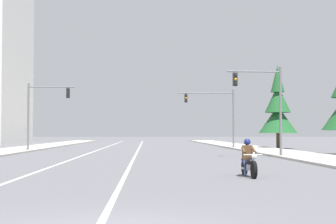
# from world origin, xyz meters

# --- Properties ---
(lane_stripe_center) EXTENTS (0.16, 100.00, 0.01)m
(lane_stripe_center) POSITION_xyz_m (-0.18, 45.00, 0.00)
(lane_stripe_center) COLOR beige
(lane_stripe_center) RESTS_ON ground
(lane_stripe_left) EXTENTS (0.16, 100.00, 0.01)m
(lane_stripe_left) POSITION_xyz_m (-4.05, 45.00, 0.00)
(lane_stripe_left) COLOR beige
(lane_stripe_left) RESTS_ON ground
(sidewalk_kerb_right) EXTENTS (4.40, 110.00, 0.14)m
(sidewalk_kerb_right) POSITION_xyz_m (11.62, 40.00, 0.07)
(sidewalk_kerb_right) COLOR #ADA89E
(sidewalk_kerb_right) RESTS_ON ground
(sidewalk_kerb_left) EXTENTS (4.40, 110.00, 0.14)m
(sidewalk_kerb_left) POSITION_xyz_m (-11.62, 40.00, 0.07)
(sidewalk_kerb_left) COLOR #ADA89E
(sidewalk_kerb_left) RESTS_ON ground
(motorcycle_with_rider) EXTENTS (0.70, 2.19, 1.46)m
(motorcycle_with_rider) POSITION_xyz_m (4.58, 10.70, 0.59)
(motorcycle_with_rider) COLOR black
(motorcycle_with_rider) RESTS_ON ground
(traffic_signal_near_right) EXTENTS (3.80, 0.52, 6.20)m
(traffic_signal_near_right) POSITION_xyz_m (8.77, 25.73, 4.03)
(traffic_signal_near_right) COLOR slate
(traffic_signal_near_right) RESTS_ON ground
(traffic_signal_near_left) EXTENTS (4.28, 0.43, 6.20)m
(traffic_signal_near_left) POSITION_xyz_m (-8.90, 38.22, 4.06)
(traffic_signal_near_left) COLOR slate
(traffic_signal_near_left) RESTS_ON ground
(traffic_signal_mid_right) EXTENTS (5.96, 0.37, 6.20)m
(traffic_signal_mid_right) POSITION_xyz_m (8.01, 44.64, 4.16)
(traffic_signal_mid_right) COLOR slate
(traffic_signal_mid_right) RESTS_ON ground
(conifer_tree_right_verge_far) EXTENTS (4.04, 4.04, 8.88)m
(conifer_tree_right_verge_far) POSITION_xyz_m (14.55, 44.96, 4.07)
(conifer_tree_right_verge_far) COLOR #4C3828
(conifer_tree_right_verge_far) RESTS_ON ground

